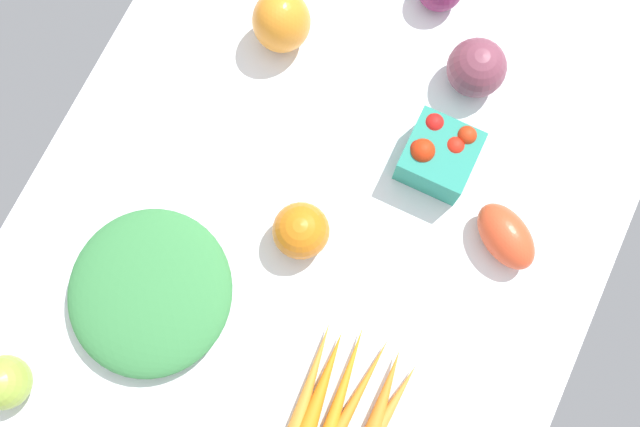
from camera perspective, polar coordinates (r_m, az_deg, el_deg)
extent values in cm
cube|color=white|center=(103.32, 0.00, -0.36)|extent=(104.00, 76.00, 2.00)
ellipsoid|color=#398344|center=(100.49, -12.60, -5.75)|extent=(28.01, 27.55, 5.07)
ellipsoid|color=orange|center=(106.60, -2.91, 14.16)|extent=(11.31, 11.31, 9.89)
sphere|color=orange|center=(98.16, -1.44, -1.31)|extent=(7.48, 7.48, 7.48)
cube|color=teal|center=(102.32, 8.89, 4.23)|extent=(9.02, 9.02, 6.47)
sphere|color=red|center=(100.44, 10.06, 4.94)|extent=(2.77, 2.77, 2.77)
sphere|color=red|center=(100.94, 8.53, 6.67)|extent=(2.78, 2.78, 2.78)
sphere|color=red|center=(99.06, 7.69, 4.66)|extent=(3.27, 3.27, 3.27)
sphere|color=red|center=(100.63, 10.94, 5.75)|extent=(2.58, 2.58, 2.58)
sphere|color=red|center=(99.15, 7.41, 4.81)|extent=(2.42, 2.42, 2.42)
ellipsoid|color=#E34B28|center=(101.75, 13.74, -1.67)|extent=(10.06, 11.32, 5.81)
sphere|color=brown|center=(106.69, 11.64, 10.63)|extent=(8.11, 8.11, 8.11)
sphere|color=#92AE3D|center=(104.20, -22.57, -11.59)|extent=(6.80, 6.80, 6.80)
cone|color=orange|center=(99.25, 5.39, -14.17)|extent=(12.40, 3.70, 2.29)
cone|color=orange|center=(98.84, 4.66, -13.94)|extent=(14.27, 4.22, 2.89)
cone|color=orange|center=(99.04, 2.87, -13.38)|extent=(16.24, 3.26, 2.06)
cone|color=orange|center=(98.84, 1.71, -13.00)|extent=(17.08, 4.20, 2.30)
cone|color=orange|center=(98.68, 0.28, -12.52)|extent=(13.98, 3.77, 2.54)
cone|color=orange|center=(98.85, -0.63, -12.22)|extent=(15.37, 4.13, 2.21)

